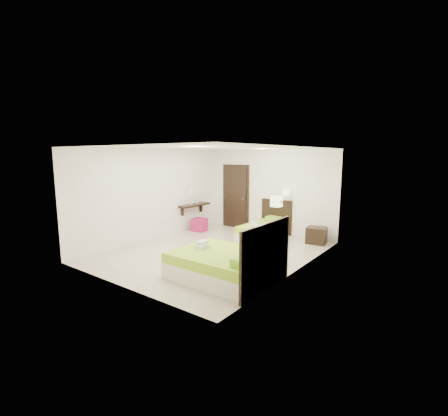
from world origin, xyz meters
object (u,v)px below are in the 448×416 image
Objects in this scene: bed_double at (227,264)px; nightstand at (316,235)px; ottoman at (199,225)px; bed_single at (264,230)px.

bed_double is 3.85× the size of nightstand.
ottoman is at bearing 138.30° from bed_double.
bed_single is 0.86× the size of bed_double.
ottoman is (-3.14, 2.80, -0.09)m from bed_double.
ottoman is at bearing -168.41° from bed_single.
bed_double is 3.63m from nightstand.
bed_single is at bearing -174.21° from nightstand.
bed_double is at bearing -72.88° from bed_single.
bed_single reaches higher than ottoman.
bed_double reaches higher than bed_single.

